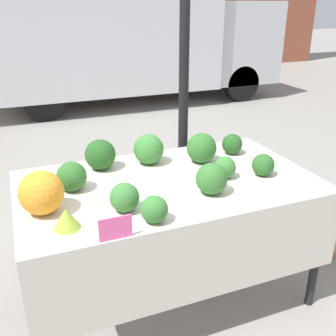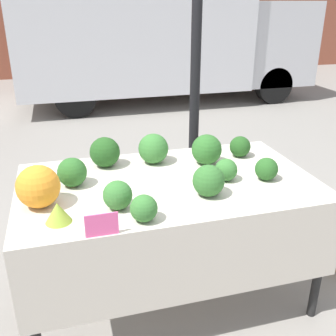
% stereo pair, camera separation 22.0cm
% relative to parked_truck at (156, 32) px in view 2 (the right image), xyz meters
% --- Properties ---
extents(ground_plane, '(40.00, 40.00, 0.00)m').
position_rel_parked_truck_xyz_m(ground_plane, '(-1.23, -5.24, -1.22)').
color(ground_plane, gray).
extents(tent_pole, '(0.07, 0.07, 2.70)m').
position_rel_parked_truck_xyz_m(tent_pole, '(-0.86, -4.61, 0.13)').
color(tent_pole, black).
rests_on(tent_pole, ground_plane).
extents(parked_truck, '(5.19, 2.04, 2.29)m').
position_rel_parked_truck_xyz_m(parked_truck, '(0.00, 0.00, 0.00)').
color(parked_truck, silver).
rests_on(parked_truck, ground_plane).
extents(market_table, '(1.67, 0.96, 0.79)m').
position_rel_parked_truck_xyz_m(market_table, '(-1.23, -5.31, -0.52)').
color(market_table, beige).
rests_on(market_table, ground_plane).
extents(orange_cauliflower, '(0.21, 0.21, 0.21)m').
position_rel_parked_truck_xyz_m(orange_cauliflower, '(-1.93, -5.36, -0.32)').
color(orange_cauliflower, orange).
rests_on(orange_cauliflower, market_table).
extents(romanesco_head, '(0.12, 0.12, 0.10)m').
position_rel_parked_truck_xyz_m(romanesco_head, '(-1.84, -5.54, -0.38)').
color(romanesco_head, '#93B238').
rests_on(romanesco_head, market_table).
extents(broccoli_head_0, '(0.13, 0.13, 0.13)m').
position_rel_parked_truck_xyz_m(broccoli_head_0, '(-0.69, -5.37, -0.37)').
color(broccoli_head_0, '#285B23').
rests_on(broccoli_head_0, market_table).
extents(broccoli_head_1, '(0.13, 0.13, 0.13)m').
position_rel_parked_truck_xyz_m(broccoli_head_1, '(-0.91, -5.32, -0.37)').
color(broccoli_head_1, '#387533').
rests_on(broccoli_head_1, market_table).
extents(broccoli_head_2, '(0.13, 0.13, 0.13)m').
position_rel_parked_truck_xyz_m(broccoli_head_2, '(-1.46, -5.64, -0.37)').
color(broccoli_head_2, '#387533').
rests_on(broccoli_head_2, market_table).
extents(broccoli_head_3, '(0.17, 0.17, 0.17)m').
position_rel_parked_truck_xyz_m(broccoli_head_3, '(-1.08, -5.47, -0.35)').
color(broccoli_head_3, '#336B2D').
rests_on(broccoli_head_3, market_table).
extents(broccoli_head_4, '(0.16, 0.16, 0.16)m').
position_rel_parked_truck_xyz_m(broccoli_head_4, '(-1.76, -5.16, -0.35)').
color(broccoli_head_4, '#2D6628').
rests_on(broccoli_head_4, market_table).
extents(broccoli_head_5, '(0.15, 0.15, 0.15)m').
position_rel_parked_truck_xyz_m(broccoli_head_5, '(-1.55, -5.49, -0.36)').
color(broccoli_head_5, '#387533').
rests_on(broccoli_head_5, market_table).
extents(broccoli_head_6, '(0.19, 0.19, 0.19)m').
position_rel_parked_truck_xyz_m(broccoli_head_6, '(-1.55, -4.93, -0.34)').
color(broccoli_head_6, '#23511E').
rests_on(broccoli_head_6, market_table).
extents(broccoli_head_7, '(0.14, 0.14, 0.14)m').
position_rel_parked_truck_xyz_m(broccoli_head_7, '(-0.68, -5.00, -0.36)').
color(broccoli_head_7, '#23511E').
rests_on(broccoli_head_7, market_table).
extents(broccoli_head_8, '(0.19, 0.19, 0.19)m').
position_rel_parked_truck_xyz_m(broccoli_head_8, '(-1.25, -4.96, -0.34)').
color(broccoli_head_8, '#387533').
rests_on(broccoli_head_8, market_table).
extents(broccoli_head_9, '(0.19, 0.19, 0.19)m').
position_rel_parked_truck_xyz_m(broccoli_head_9, '(-0.93, -5.06, -0.34)').
color(broccoli_head_9, '#2D6628').
rests_on(broccoli_head_9, market_table).
extents(price_sign, '(0.15, 0.01, 0.11)m').
position_rel_parked_truck_xyz_m(price_sign, '(-1.66, -5.71, -0.38)').
color(price_sign, '#F45B9E').
rests_on(price_sign, market_table).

